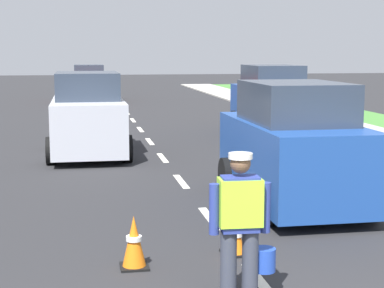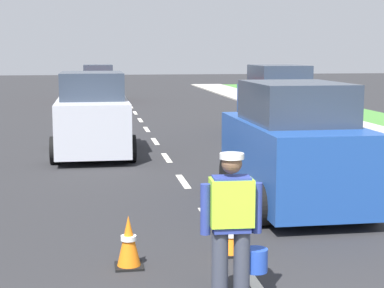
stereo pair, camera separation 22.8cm
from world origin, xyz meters
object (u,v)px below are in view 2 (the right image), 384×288
(road_worker, at_px, (233,221))
(traffic_cone_far, at_px, (129,242))
(car_oncoming_third, at_px, (98,84))
(car_oncoming_lead, at_px, (93,117))
(traffic_cone_near, at_px, (231,237))
(car_outgoing_ahead, at_px, (293,149))
(car_parked_far, at_px, (277,102))

(road_worker, bearing_deg, traffic_cone_far, 128.08)
(traffic_cone_far, relative_size, car_oncoming_third, 0.16)
(car_oncoming_lead, distance_m, car_oncoming_third, 18.22)
(traffic_cone_far, distance_m, car_oncoming_third, 27.21)
(traffic_cone_near, xyz_separation_m, car_outgoing_ahead, (1.67, 2.51, 0.78))
(traffic_cone_near, bearing_deg, car_outgoing_ahead, 56.30)
(car_parked_far, relative_size, car_outgoing_ahead, 1.00)
(traffic_cone_near, height_order, car_parked_far, car_parked_far)
(car_parked_far, height_order, car_oncoming_third, car_parked_far)
(car_outgoing_ahead, bearing_deg, traffic_cone_far, -137.59)
(traffic_cone_far, height_order, car_parked_far, car_parked_far)
(traffic_cone_near, xyz_separation_m, car_parked_far, (4.20, 11.92, 0.82))
(road_worker, bearing_deg, car_oncoming_third, 92.30)
(traffic_cone_far, bearing_deg, car_oncoming_third, 90.20)
(traffic_cone_near, bearing_deg, road_worker, -101.76)
(traffic_cone_near, height_order, car_oncoming_lead, car_oncoming_lead)
(traffic_cone_far, distance_m, car_outgoing_ahead, 4.21)
(traffic_cone_near, relative_size, traffic_cone_far, 0.72)
(traffic_cone_near, relative_size, car_outgoing_ahead, 0.13)
(car_parked_far, bearing_deg, car_oncoming_third, 110.78)
(traffic_cone_near, distance_m, traffic_cone_far, 1.43)
(road_worker, xyz_separation_m, car_parked_far, (4.54, 13.55, 0.13))
(road_worker, bearing_deg, car_parked_far, 71.47)
(car_oncoming_third, bearing_deg, traffic_cone_far, -89.80)
(car_oncoming_third, bearing_deg, car_oncoming_lead, -91.04)
(car_outgoing_ahead, bearing_deg, road_worker, -115.91)
(road_worker, bearing_deg, car_outgoing_ahead, 64.09)
(traffic_cone_far, distance_m, car_parked_far, 13.45)
(car_oncoming_lead, relative_size, car_outgoing_ahead, 1.04)
(road_worker, xyz_separation_m, traffic_cone_far, (-1.05, 1.34, -0.60))
(traffic_cone_far, height_order, car_outgoing_ahead, car_outgoing_ahead)
(car_oncoming_third, xyz_separation_m, car_outgoing_ahead, (3.16, -24.40, 0.10))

